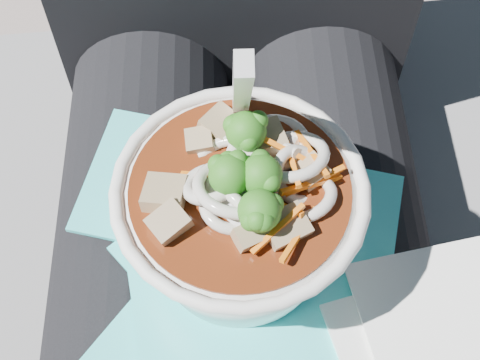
{
  "coord_description": "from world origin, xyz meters",
  "views": [
    {
      "loc": [
        -0.01,
        -0.21,
        1.1
      ],
      "look_at": [
        -0.0,
        -0.0,
        0.75
      ],
      "focal_mm": 50.0,
      "sensor_mm": 36.0,
      "label": 1
    }
  ],
  "objects_px": {
    "person_body": "(240,189)",
    "lap": "(243,292)",
    "plastic_bag": "(255,322)",
    "stone_ledge": "(239,276)",
    "udon_bowl": "(241,212)"
  },
  "relations": [
    {
      "from": "person_body",
      "to": "lap",
      "type": "bearing_deg",
      "value": -90.0
    },
    {
      "from": "lap",
      "to": "person_body",
      "type": "height_order",
      "value": "person_body"
    },
    {
      "from": "plastic_bag",
      "to": "lap",
      "type": "bearing_deg",
      "value": 95.97
    },
    {
      "from": "stone_ledge",
      "to": "lap",
      "type": "relative_size",
      "value": 2.08
    },
    {
      "from": "person_body",
      "to": "plastic_bag",
      "type": "bearing_deg",
      "value": -87.75
    },
    {
      "from": "lap",
      "to": "plastic_bag",
      "type": "bearing_deg",
      "value": -84.03
    },
    {
      "from": "lap",
      "to": "person_body",
      "type": "xyz_separation_m",
      "value": [
        0.0,
        0.09,
        0.02
      ]
    },
    {
      "from": "person_body",
      "to": "plastic_bag",
      "type": "distance_m",
      "value": 0.16
    },
    {
      "from": "plastic_bag",
      "to": "person_body",
      "type": "bearing_deg",
      "value": 92.25
    },
    {
      "from": "lap",
      "to": "person_body",
      "type": "bearing_deg",
      "value": 90.0
    },
    {
      "from": "stone_ledge",
      "to": "plastic_bag",
      "type": "bearing_deg",
      "value": -88.38
    },
    {
      "from": "stone_ledge",
      "to": "udon_bowl",
      "type": "height_order",
      "value": "udon_bowl"
    },
    {
      "from": "lap",
      "to": "plastic_bag",
      "type": "height_order",
      "value": "plastic_bag"
    },
    {
      "from": "lap",
      "to": "plastic_bag",
      "type": "xyz_separation_m",
      "value": [
        0.01,
        -0.06,
        0.08
      ]
    },
    {
      "from": "plastic_bag",
      "to": "udon_bowl",
      "type": "xyz_separation_m",
      "value": [
        -0.01,
        0.05,
        0.06
      ]
    }
  ]
}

